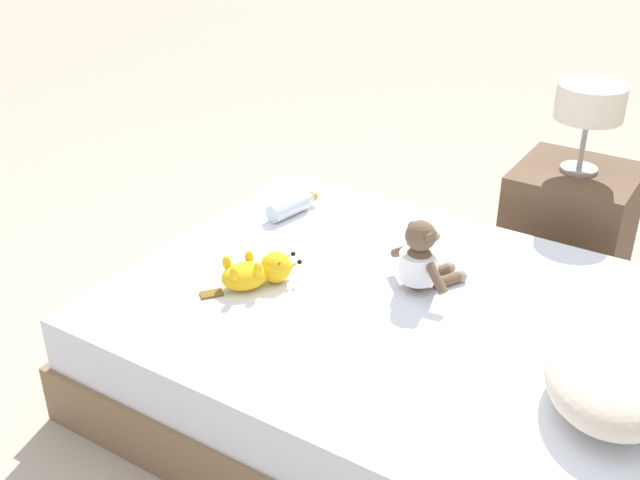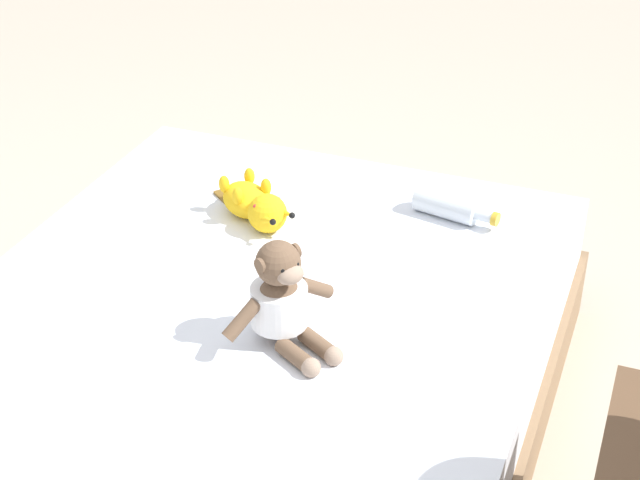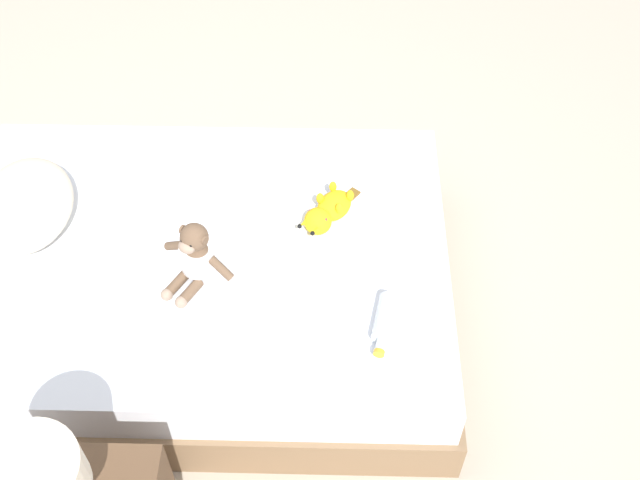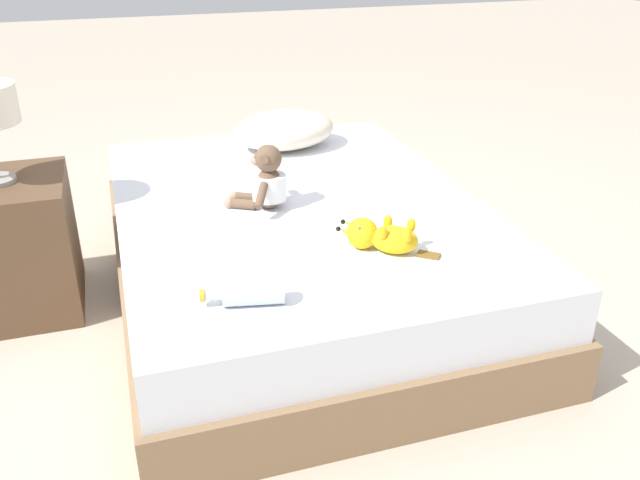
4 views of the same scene
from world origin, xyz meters
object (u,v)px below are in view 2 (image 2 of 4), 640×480
object	(u,v)px
bed	(232,401)
plush_yellow_creature	(255,205)
plush_monkey	(282,301)
glass_bottle	(449,206)

from	to	relation	value
bed	plush_yellow_creature	distance (m)	0.54
plush_monkey	plush_yellow_creature	world-z (taller)	plush_monkey
bed	plush_monkey	xyz separation A→B (m)	(-0.12, -0.02, 0.29)
glass_bottle	bed	bearing A→B (deg)	64.17
plush_monkey	glass_bottle	world-z (taller)	plush_monkey
bed	glass_bottle	bearing A→B (deg)	-115.83
bed	plush_monkey	world-z (taller)	plush_monkey
bed	plush_yellow_creature	xyz separation A→B (m)	(0.14, -0.46, 0.24)
bed	glass_bottle	distance (m)	0.76
glass_bottle	plush_yellow_creature	bearing A→B (deg)	23.10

